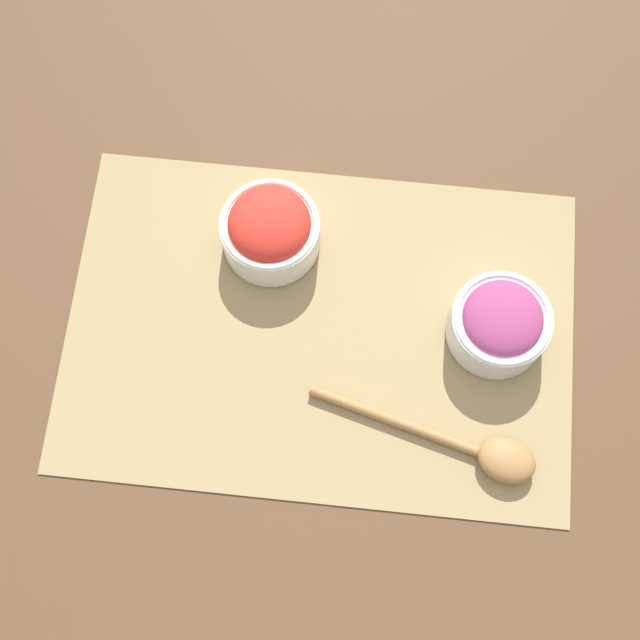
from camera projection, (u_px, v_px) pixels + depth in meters
ground_plane at (320, 329)px, 1.02m from camera, size 3.00×3.00×0.00m
placemat at (320, 329)px, 1.02m from camera, size 0.58×0.39×0.00m
tomato_bowl at (270, 229)px, 1.01m from camera, size 0.11×0.11×0.08m
onion_bowl at (500, 323)px, 0.98m from camera, size 0.11×0.11×0.07m
wooden_spoon at (477, 450)px, 0.96m from camera, size 0.26×0.10×0.03m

